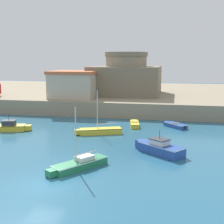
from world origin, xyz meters
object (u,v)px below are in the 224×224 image
Objects in this scene: dinghy_blue_4 at (175,125)px; harbor_shed_near_wharf at (74,84)px; motorboat_blue_2 at (160,148)px; dinghy_yellow_5 at (135,124)px; fortress at (126,78)px; motorboat_yellow_1 at (9,127)px; sailboat_green_3 at (79,164)px; sailboat_yellow_0 at (99,131)px.

harbor_shed_near_wharf is (-17.32, 10.06, 4.38)m from dinghy_blue_4.
motorboat_blue_2 is 1.20× the size of dinghy_yellow_5.
fortress reaches higher than harbor_shed_near_wharf.
motorboat_yellow_1 is 1.06× the size of motorboat_blue_2.
motorboat_yellow_1 is 1.02× the size of sailboat_green_3.
fortress is at bearing 102.84° from dinghy_yellow_5.
dinghy_yellow_5 is (-3.95, 11.80, -0.28)m from motorboat_blue_2.
motorboat_blue_2 reaches higher than motorboat_yellow_1.
dinghy_blue_4 is (1.45, 12.16, -0.28)m from motorboat_blue_2.
sailboat_yellow_0 is 6.36m from dinghy_yellow_5.
sailboat_yellow_0 is 12.17m from sailboat_green_3.
fortress is at bearing 90.73° from sailboat_yellow_0.
dinghy_yellow_5 is 16.43m from harbor_shed_near_wharf.
dinghy_yellow_5 is (3.63, 5.22, -0.09)m from sailboat_yellow_0.
motorboat_blue_2 is 30.41m from fortress.
motorboat_blue_2 is 0.96× the size of sailboat_green_3.
dinghy_yellow_5 is at bearing -41.19° from harbor_shed_near_wharf.
harbor_shed_near_wharf reaches higher than motorboat_blue_2.
sailboat_green_3 is 34.89m from fortress.
fortress is 10.49m from harbor_shed_near_wharf.
motorboat_blue_2 is (19.27, -5.98, 0.09)m from motorboat_yellow_1.
motorboat_blue_2 is at bearing -71.47° from dinghy_yellow_5.
motorboat_yellow_1 is at bearing -163.39° from dinghy_blue_4.
harbor_shed_near_wharf is (-9.53, 27.75, 4.27)m from sailboat_green_3.
sailboat_yellow_0 is 0.72× the size of harbor_shed_near_wharf.
dinghy_blue_4 is 20.50m from harbor_shed_near_wharf.
fortress reaches higher than sailboat_green_3.
motorboat_blue_2 is at bearing -40.94° from sailboat_yellow_0.
fortress is at bearing 63.61° from motorboat_yellow_1.
harbor_shed_near_wharf is at bearing -139.86° from fortress.
motorboat_yellow_1 is 17.31m from sailboat_green_3.
motorboat_yellow_1 is at bearing 138.34° from sailboat_green_3.
sailboat_yellow_0 is 1.13× the size of motorboat_blue_2.
sailboat_yellow_0 is at bearing 2.93° from motorboat_yellow_1.
sailboat_yellow_0 is at bearing -62.09° from harbor_shed_near_wharf.
sailboat_yellow_0 is 1.09× the size of sailboat_green_3.
sailboat_green_3 is at bearing -87.47° from fortress.
harbor_shed_near_wharf reaches higher than dinghy_blue_4.
sailboat_green_3 is at bearing -41.66° from motorboat_yellow_1.
motorboat_blue_2 is 0.64× the size of harbor_shed_near_wharf.
dinghy_yellow_5 is at bearing 108.53° from motorboat_blue_2.
motorboat_yellow_1 is 20.18m from motorboat_blue_2.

